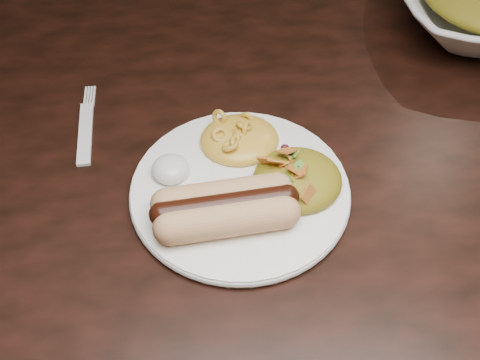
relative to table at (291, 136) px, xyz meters
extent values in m
plane|color=#412017|center=(0.00, 0.00, -0.66)|extent=(4.00, 4.00, 0.00)
cube|color=black|center=(0.00, 0.00, 0.07)|extent=(1.60, 0.90, 0.04)
cylinder|color=white|center=(-0.09, -0.17, 0.10)|extent=(0.29, 0.29, 0.01)
cylinder|color=#E4A777|center=(-0.11, -0.23, 0.12)|extent=(0.11, 0.04, 0.03)
cylinder|color=#E4A777|center=(-0.11, -0.19, 0.12)|extent=(0.11, 0.04, 0.03)
cylinder|color=#331008|center=(-0.11, -0.21, 0.13)|extent=(0.12, 0.03, 0.02)
ellipsoid|color=gold|center=(-0.08, -0.11, 0.12)|extent=(0.11, 0.11, 0.03)
ellipsoid|color=white|center=(-0.16, -0.15, 0.12)|extent=(0.05, 0.05, 0.02)
ellipsoid|color=#C16517|center=(-0.03, -0.17, 0.12)|extent=(0.09, 0.09, 0.04)
cube|color=white|center=(-0.26, -0.06, 0.09)|extent=(0.02, 0.13, 0.00)
camera|label=1|loc=(-0.13, -0.54, 0.55)|focal=42.00mm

